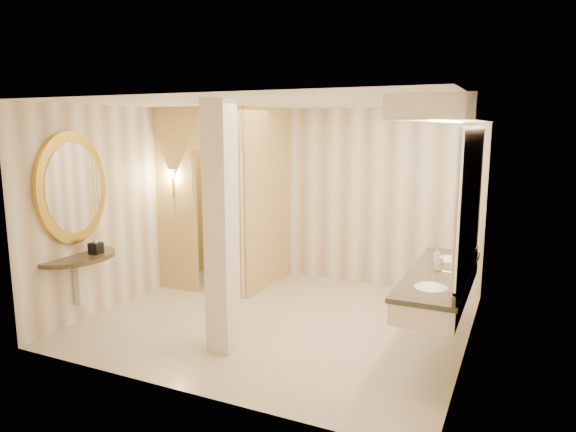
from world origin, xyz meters
name	(u,v)px	position (x,y,z in m)	size (l,w,h in m)	color
floor	(279,319)	(0.00, 0.00, 0.00)	(4.50, 4.50, 0.00)	beige
ceiling	(279,103)	(0.00, 0.00, 2.70)	(4.50, 4.50, 0.00)	white
wall_back	(334,196)	(0.00, 2.00, 1.35)	(4.50, 0.02, 2.70)	silver
wall_front	(180,250)	(0.00, -2.00, 1.35)	(4.50, 0.02, 2.70)	silver
wall_left	(136,204)	(-2.25, 0.00, 1.35)	(0.02, 4.00, 2.70)	silver
wall_right	(472,231)	(2.25, 0.00, 1.35)	(0.02, 4.00, 2.70)	silver
toilet_closet	(239,197)	(-1.14, 0.96, 1.39)	(1.50, 1.55, 2.70)	#ECCE7B
wall_sconce	(173,175)	(-1.93, 0.43, 1.73)	(0.14, 0.14, 0.42)	gold
vanity	(447,203)	(1.98, -0.02, 1.63)	(0.75, 2.39, 2.09)	silver
console_shelf	(73,217)	(-2.21, -1.15, 1.35)	(1.04, 1.04, 1.97)	black
pillar	(221,230)	(-0.16, -1.06, 1.35)	(0.28, 0.28, 2.70)	silver
tissue_box	(96,248)	(-2.04, -0.99, 0.94)	(0.14, 0.14, 0.14)	black
toilet	(265,250)	(-1.11, 1.75, 0.40)	(0.45, 0.79, 0.81)	white
soap_bottle_a	(437,256)	(1.85, 0.36, 0.95)	(0.07, 0.07, 0.15)	beige
soap_bottle_b	(440,258)	(1.89, 0.33, 0.93)	(0.09, 0.09, 0.12)	silver
soap_bottle_c	(438,261)	(1.92, 0.00, 0.98)	(0.08, 0.08, 0.21)	#C6B28C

